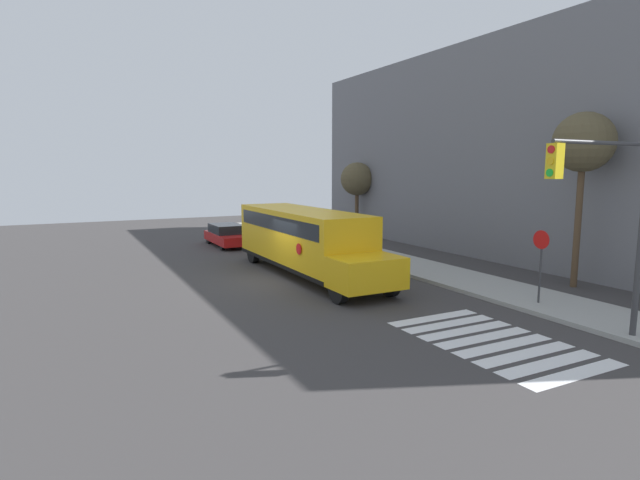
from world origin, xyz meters
The scene contains 10 objects.
ground_plane centered at (0.00, 0.00, 0.00)m, with size 60.00×60.00×0.00m, color #3A3838.
sidewalk_strip centered at (0.00, 6.50, 0.07)m, with size 44.00×3.00×0.15m.
building_backdrop centered at (0.00, 13.00, 5.63)m, with size 32.00×4.00×11.26m.
crosswalk_stripes centered at (9.55, 2.00, 0.00)m, with size 5.40×3.20×0.01m.
school_bus centered at (-0.74, 1.28, 1.66)m, with size 10.82×2.57×2.86m.
parked_car centered at (-10.60, 0.73, 0.66)m, with size 4.48×1.76×1.30m.
stop_sign centered at (7.73, 5.97, 1.69)m, with size 0.62×0.10×2.62m.
traffic_light centered at (11.20, 4.20, 3.68)m, with size 0.28×3.83×5.50m.
tree_near_sidewalk centered at (6.34, 9.73, 5.58)m, with size 2.28×2.28×6.80m.
tree_far_sidewalk centered at (-11.30, 10.45, 3.95)m, with size 2.32×2.32×5.15m.
Camera 1 is at (18.90, -8.13, 4.59)m, focal length 28.00 mm.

